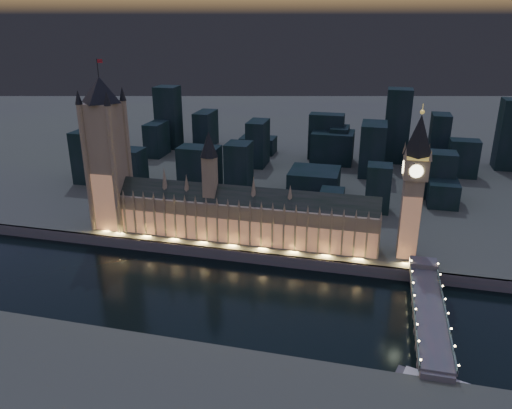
% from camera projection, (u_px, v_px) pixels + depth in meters
% --- Properties ---
extents(ground_plane, '(2000.00, 2000.00, 0.00)m').
position_uv_depth(ground_plane, '(227.00, 291.00, 309.81)').
color(ground_plane, black).
rests_on(ground_plane, ground).
extents(north_bank, '(2000.00, 960.00, 8.00)m').
position_uv_depth(north_bank, '(324.00, 122.00, 780.02)').
color(north_bank, '#464942').
rests_on(north_bank, ground).
extents(embankment_wall, '(2000.00, 2.50, 8.00)m').
position_uv_depth(embankment_wall, '(244.00, 257.00, 345.57)').
color(embankment_wall, '#455656').
rests_on(embankment_wall, ground).
extents(palace_of_westminster, '(202.00, 21.49, 78.00)m').
position_uv_depth(palace_of_westminster, '(236.00, 214.00, 358.97)').
color(palace_of_westminster, '#8A785C').
rests_on(palace_of_westminster, north_bank).
extents(victoria_tower, '(31.68, 31.68, 124.59)m').
position_uv_depth(victoria_tower, '(106.00, 147.00, 365.71)').
color(victoria_tower, '#8A785C').
rests_on(victoria_tower, north_bank).
extents(elizabeth_tower, '(18.00, 18.00, 102.38)m').
position_uv_depth(elizabeth_tower, '(415.00, 175.00, 318.61)').
color(elizabeth_tower, '#8A785C').
rests_on(elizabeth_tower, north_bank).
extents(westminster_bridge, '(17.24, 113.00, 15.90)m').
position_uv_depth(westminster_bridge, '(428.00, 312.00, 278.01)').
color(westminster_bridge, '#455656').
rests_on(westminster_bridge, ground).
extents(river_boat, '(45.08, 22.14, 4.50)m').
position_uv_depth(river_boat, '(444.00, 385.00, 229.32)').
color(river_boat, '#455656').
rests_on(river_boat, ground).
extents(city_backdrop, '(480.69, 215.63, 79.68)m').
position_uv_depth(city_backdrop, '(330.00, 149.00, 515.50)').
color(city_backdrop, black).
rests_on(city_backdrop, north_bank).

